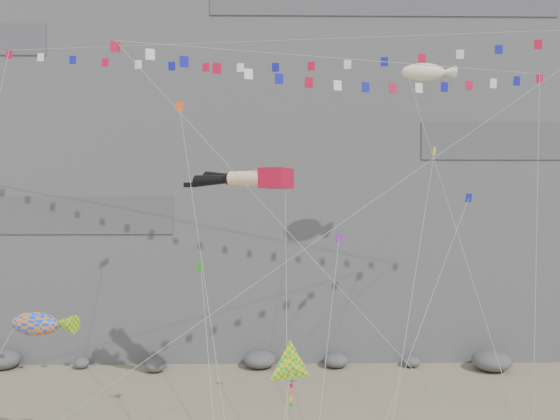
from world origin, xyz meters
name	(u,v)px	position (x,y,z in m)	size (l,w,h in m)	color
cliff	(263,89)	(0.00, 32.00, 25.00)	(80.00, 28.00, 50.00)	slate
talus_boulders	(260,360)	(0.00, 17.00, 0.60)	(60.00, 3.00, 1.20)	#5A5A5E
legs_kite	(248,179)	(-0.47, 6.43, 14.44)	(6.67, 15.98, 19.31)	#BA0B2B
flag_banner_upper	(293,40)	(2.27, 8.54, 23.24)	(38.00, 15.32, 30.85)	#BA0B2B
flag_banner_lower	(352,60)	(5.32, 3.98, 20.84)	(23.92, 9.75, 23.35)	#BA0B2B
fish_windsock	(35,324)	(-10.69, 0.97, 7.10)	(5.55, 4.87, 8.77)	orange
delta_kite	(291,367)	(1.72, -3.44, 6.28)	(2.31, 5.07, 8.07)	yellow
blimp_windsock	(423,73)	(10.76, 9.46, 21.45)	(4.43, 11.35, 24.07)	#F8F1CC
small_kite_a	(180,111)	(-4.89, 8.94, 18.85)	(5.51, 15.26, 24.53)	#FF5715
small_kite_b	(338,243)	(4.63, 4.31, 10.81)	(3.01, 10.12, 14.79)	purple
small_kite_c	(201,269)	(-2.82, 3.06, 9.51)	(2.95, 11.73, 14.83)	#1A9B17
small_kite_d	(434,156)	(11.15, 8.44, 15.98)	(7.78, 16.93, 24.10)	yellow
small_kite_e	(466,204)	(11.27, 2.94, 12.98)	(8.45, 8.73, 17.42)	#1216A3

